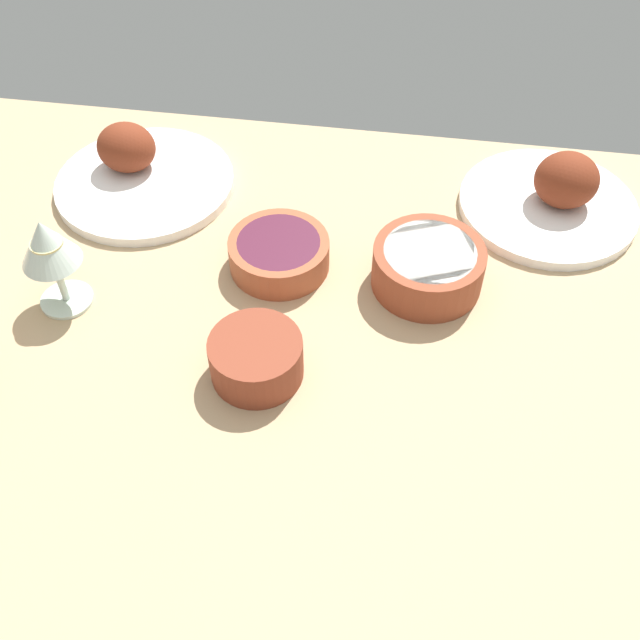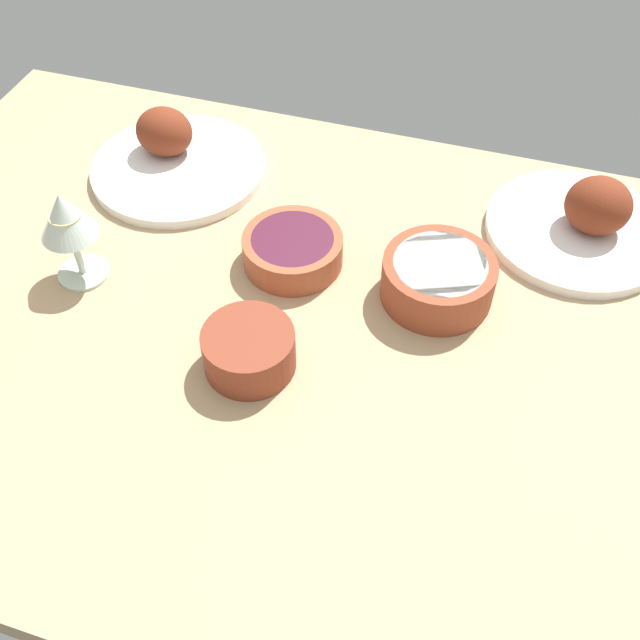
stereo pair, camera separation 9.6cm
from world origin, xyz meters
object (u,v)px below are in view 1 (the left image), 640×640
object	(u,v)px
bowl_cream	(428,266)
wine_glass	(46,249)
plate_near_viewer	(554,197)
bowl_onions	(279,253)
plate_center_main	(139,172)
bowl_soup	(256,357)

from	to	relation	value
bowl_cream	wine_glass	size ratio (longest dim) A/B	1.07
plate_near_viewer	bowl_onions	distance (cm)	42.20
plate_near_viewer	plate_center_main	distance (cm)	63.02
plate_near_viewer	bowl_onions	xyz separation A→B (cm)	(-38.19, -17.95, -0.04)
plate_center_main	bowl_cream	xyz separation A→B (cm)	(45.18, -15.07, 1.16)
bowl_cream	wine_glass	xyz separation A→B (cm)	(-47.40, -11.04, 6.62)
plate_center_main	bowl_onions	world-z (taller)	plate_center_main
plate_near_viewer	bowl_soup	size ratio (longest dim) A/B	2.30
plate_center_main	plate_near_viewer	bearing A→B (deg)	2.95
plate_center_main	bowl_cream	size ratio (longest dim) A/B	1.82
bowl_soup	wine_glass	world-z (taller)	wine_glass
bowl_onions	bowl_cream	world-z (taller)	bowl_cream
plate_near_viewer	bowl_onions	size ratio (longest dim) A/B	1.89
bowl_onions	wine_glass	xyz separation A→B (cm)	(-26.95, -11.41, 7.44)
plate_center_main	bowl_onions	xyz separation A→B (cm)	(24.74, -14.70, 0.35)
plate_center_main	bowl_onions	distance (cm)	28.78
plate_near_viewer	bowl_onions	bearing A→B (deg)	-154.83
plate_near_viewer	plate_center_main	world-z (taller)	plate_near_viewer
bowl_onions	plate_center_main	bearing A→B (deg)	149.28
bowl_soup	wine_glass	size ratio (longest dim) A/B	0.82
plate_center_main	bowl_soup	bearing A→B (deg)	-52.79
bowl_soup	bowl_cream	size ratio (longest dim) A/B	0.76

